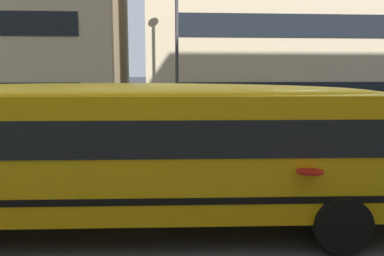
% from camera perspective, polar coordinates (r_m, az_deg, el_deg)
% --- Properties ---
extents(ground_plane, '(400.00, 400.00, 0.00)m').
position_cam_1_polar(ground_plane, '(9.71, -4.67, -9.84)').
color(ground_plane, '#38383D').
extents(sidewalk_far, '(120.00, 3.00, 0.01)m').
position_cam_1_polar(sidewalk_far, '(17.74, -4.54, -1.60)').
color(sidewalk_far, gray).
rests_on(sidewalk_far, ground_plane).
extents(lane_centreline, '(110.00, 0.16, 0.01)m').
position_cam_1_polar(lane_centreline, '(9.71, -4.67, -9.83)').
color(lane_centreline, silver).
rests_on(lane_centreline, ground_plane).
extents(school_bus, '(12.48, 3.25, 2.77)m').
position_cam_1_polar(school_bus, '(7.59, -10.25, -2.21)').
color(school_bus, yellow).
rests_on(school_bus, ground_plane).
extents(street_lamp, '(0.44, 0.44, 6.80)m').
position_cam_1_polar(street_lamp, '(16.85, -2.18, 12.62)').
color(street_lamp, '#38383D').
rests_on(street_lamp, ground_plane).
extents(apartment_block_far_centre, '(18.29, 9.45, 13.30)m').
position_cam_1_polar(apartment_block_far_centre, '(25.40, 15.70, 16.11)').
color(apartment_block_far_centre, '#C6B28E').
rests_on(apartment_block_far_centre, ground_plane).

